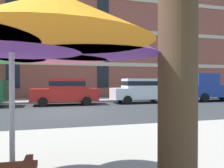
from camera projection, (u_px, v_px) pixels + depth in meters
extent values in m
plane|color=#2D3033|center=(67.00, 112.00, 11.54)|extent=(120.00, 120.00, 0.00)
cube|color=gray|center=(61.00, 100.00, 18.10)|extent=(56.00, 3.60, 0.12)
cube|color=#934C3D|center=(58.00, 40.00, 25.93)|extent=(47.27, 12.00, 12.80)
cube|color=beige|center=(60.00, 63.00, 20.14)|extent=(46.32, 0.08, 0.36)
cube|color=beige|center=(60.00, 27.00, 20.10)|extent=(46.32, 0.08, 0.36)
cube|color=black|center=(12.00, 20.00, 19.07)|extent=(1.10, 0.06, 11.60)
cube|color=black|center=(103.00, 26.00, 21.14)|extent=(1.10, 0.06, 11.60)
cube|color=black|center=(177.00, 31.00, 23.20)|extent=(1.10, 0.06, 11.60)
cube|color=#195933|center=(5.00, 83.00, 14.14)|extent=(0.16, 1.75, 0.36)
cube|color=#B21E19|center=(65.00, 94.00, 15.12)|extent=(4.40, 1.76, 0.80)
cube|color=#B21E19|center=(67.00, 83.00, 15.15)|extent=(2.30, 1.55, 0.68)
cube|color=black|center=(67.00, 83.00, 15.15)|extent=(2.32, 1.57, 0.32)
cylinder|color=black|center=(43.00, 102.00, 13.92)|extent=(0.60, 0.22, 0.60)
cylinder|color=black|center=(44.00, 100.00, 15.62)|extent=(0.60, 0.22, 0.60)
cylinder|color=black|center=(87.00, 101.00, 14.63)|extent=(0.60, 0.22, 0.60)
cylinder|color=black|center=(83.00, 99.00, 16.33)|extent=(0.60, 0.22, 0.60)
cube|color=silver|center=(141.00, 93.00, 16.57)|extent=(4.40, 1.76, 0.80)
cube|color=silver|center=(139.00, 83.00, 16.52)|extent=(2.30, 1.55, 0.68)
cube|color=black|center=(139.00, 83.00, 16.52)|extent=(2.32, 1.57, 0.32)
cylinder|color=black|center=(153.00, 98.00, 17.78)|extent=(0.60, 0.22, 0.60)
cylinder|color=black|center=(164.00, 99.00, 16.08)|extent=(0.60, 0.22, 0.60)
cylinder|color=black|center=(120.00, 98.00, 17.07)|extent=(0.60, 0.22, 0.60)
cylinder|color=black|center=(128.00, 100.00, 15.37)|extent=(0.60, 0.22, 0.60)
cube|color=navy|center=(214.00, 91.00, 18.23)|extent=(5.10, 1.90, 0.96)
cube|color=navy|center=(202.00, 79.00, 17.93)|extent=(1.90, 1.75, 0.90)
cylinder|color=black|center=(221.00, 96.00, 19.56)|extent=(0.68, 0.22, 0.68)
cylinder|color=black|center=(190.00, 96.00, 18.74)|extent=(0.68, 0.22, 0.68)
cylinder|color=black|center=(205.00, 98.00, 16.90)|extent=(0.68, 0.22, 0.68)
cylinder|color=silver|center=(12.00, 120.00, 2.52)|extent=(0.06, 0.06, 2.34)
cone|color=#662D9E|center=(94.00, 38.00, 2.75)|extent=(1.63, 1.63, 0.41)
cone|color=#E5668C|center=(54.00, 46.00, 3.40)|extent=(1.63, 1.63, 0.41)
cone|color=orange|center=(56.00, 17.00, 1.85)|extent=(1.63, 1.63, 0.41)
cone|color=#662D9E|center=(12.00, 30.00, 2.50)|extent=(1.56, 1.56, 0.49)
cylinder|color=#4C3823|center=(178.00, 52.00, 2.69)|extent=(0.47, 0.47, 3.91)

